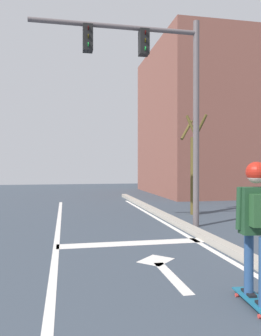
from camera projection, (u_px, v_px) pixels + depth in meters
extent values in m
cube|color=silver|center=(53.00, 279.00, 4.69)|extent=(0.12, 20.00, 0.01)
cube|color=silver|center=(241.00, 267.00, 5.26)|extent=(0.12, 20.00, 0.01)
cube|color=silver|center=(132.00, 243.00, 6.87)|extent=(3.08, 0.40, 0.01)
cube|color=silver|center=(172.00, 277.00, 4.80)|extent=(0.16, 1.40, 0.01)
cube|color=silver|center=(156.00, 260.00, 5.64)|extent=(0.71, 0.71, 0.01)
cube|color=#A79F92|center=(255.00, 262.00, 5.31)|extent=(0.24, 24.00, 0.14)
cube|color=#1A6281|center=(256.00, 301.00, 3.79)|extent=(0.30, 0.86, 0.02)
cube|color=#B2B2B7|center=(245.00, 292.00, 4.08)|extent=(0.18, 0.07, 0.01)
cylinder|color=#CF3B34|center=(237.00, 295.00, 4.07)|extent=(0.03, 0.05, 0.05)
cylinder|color=#CF3B34|center=(253.00, 294.00, 4.09)|extent=(0.03, 0.05, 0.05)
cylinder|color=#CF3B34|center=(260.00, 316.00, 3.50)|extent=(0.03, 0.05, 0.05)
cylinder|color=navy|center=(249.00, 262.00, 3.97)|extent=(0.11, 0.11, 0.76)
cube|color=black|center=(249.00, 293.00, 3.97)|extent=(0.11, 0.25, 0.03)
cube|color=#204528|center=(256.00, 210.00, 3.79)|extent=(0.37, 0.21, 0.54)
cylinder|color=#204528|center=(239.00, 208.00, 3.80)|extent=(0.07, 0.09, 0.49)
sphere|color=beige|center=(256.00, 174.00, 3.78)|extent=(0.21, 0.21, 0.21)
sphere|color=red|center=(256.00, 172.00, 3.78)|extent=(0.24, 0.24, 0.24)
cylinder|color=#625859|center=(196.00, 124.00, 8.71)|extent=(0.16, 0.16, 5.42)
cylinder|color=#625859|center=(116.00, 27.00, 8.28)|extent=(4.26, 0.12, 0.12)
cube|color=black|center=(144.00, 43.00, 8.42)|extent=(0.24, 0.28, 0.64)
cylinder|color=#3A0605|center=(145.00, 32.00, 8.27)|extent=(0.02, 0.10, 0.10)
cylinder|color=#3C3106|center=(145.00, 40.00, 8.27)|extent=(0.02, 0.10, 0.10)
cylinder|color=green|center=(145.00, 48.00, 8.27)|extent=(0.02, 0.10, 0.10)
cube|color=black|center=(88.00, 38.00, 8.14)|extent=(0.24, 0.28, 0.64)
cylinder|color=#3A0605|center=(88.00, 28.00, 7.99)|extent=(0.02, 0.10, 0.10)
cylinder|color=#3C3106|center=(88.00, 36.00, 7.99)|extent=(0.02, 0.10, 0.10)
cylinder|color=green|center=(88.00, 44.00, 7.99)|extent=(0.02, 0.10, 0.10)
cylinder|color=brown|center=(194.00, 176.00, 10.91)|extent=(0.26, 0.26, 2.55)
cylinder|color=brown|center=(199.00, 129.00, 11.11)|extent=(0.42, 0.55, 0.94)
cylinder|color=brown|center=(187.00, 130.00, 11.10)|extent=(0.59, 0.46, 0.71)
cylinder|color=brown|center=(192.00, 128.00, 10.62)|extent=(0.42, 0.33, 0.86)
cube|color=brown|center=(260.00, 123.00, 19.91)|extent=(13.25, 8.09, 8.31)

